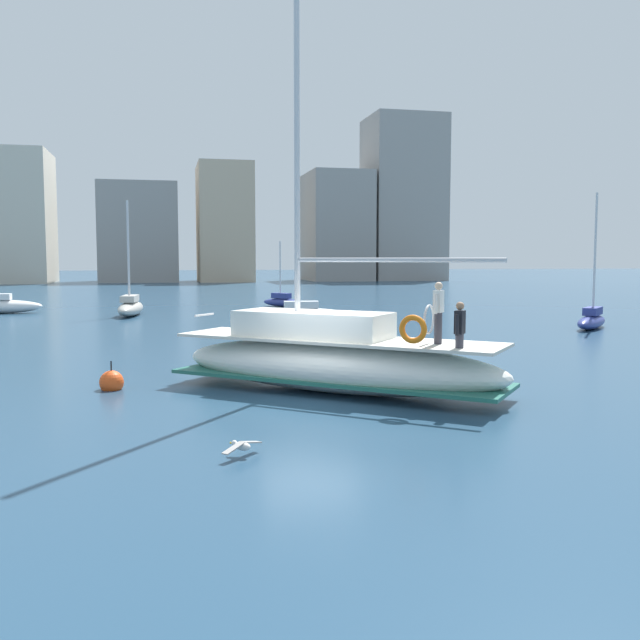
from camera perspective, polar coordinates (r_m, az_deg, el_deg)
The scene contains 9 objects.
ground_plane at distance 18.51m, azimuth -0.74°, elevation -6.34°, with size 400.00×400.00×0.00m, color navy.
main_sailboat at distance 19.28m, azimuth 1.09°, elevation -3.12°, with size 8.89×8.02×13.82m.
moored_sloop_near at distance 39.00m, azimuth 21.11°, elevation 0.07°, with size 3.83×3.82×6.99m.
moored_sloop_far at distance 40.41m, azimuth -1.23°, elevation 0.62°, with size 4.98×1.71×7.58m.
moored_catamaran at distance 53.01m, azimuth -3.02°, elevation 1.55°, with size 3.17×3.56×4.90m.
moored_ketch_distant at distance 46.22m, azimuth -15.07°, elevation 1.05°, with size 1.94×5.73×7.23m.
seagull at distance 13.23m, azimuth -6.36°, elevation -10.06°, with size 0.82×0.80×0.17m.
mooring_buoy at distance 20.50m, azimuth -16.50°, elevation -4.86°, with size 0.67×0.67×0.94m.
waterfront_buildings at distance 112.48m, azimuth -9.31°, elevation 8.02°, with size 83.73×15.56×26.66m.
Camera 1 is at (-3.70, -17.76, 3.65)m, focal length 39.58 mm.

